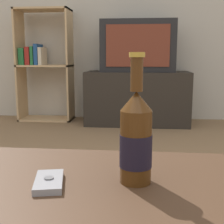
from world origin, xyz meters
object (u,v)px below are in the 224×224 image
Objects in this scene: tv_stand at (137,98)px; beer_bottle at (136,138)px; television at (138,46)px; bookshelf at (42,63)px; cell_phone at (49,182)px.

tv_stand is 3.85× the size of beer_bottle.
television is at bearing -90.00° from tv_stand.
bookshelf reaches higher than tv_stand.
cell_phone is (-0.14, -2.66, 0.17)m from tv_stand.
television reaches higher than beer_bottle.
beer_bottle is (0.04, -2.62, -0.28)m from television.
tv_stand is at bearing 74.43° from cell_phone.
television is 1.07m from bookshelf.
television reaches higher than tv_stand.
cell_phone is (-0.14, -2.66, -0.37)m from television.
beer_bottle is at bearing -89.07° from tv_stand.
tv_stand is at bearing 90.00° from television.
tv_stand is 1.43× the size of television.
beer_bottle is at bearing -89.07° from television.
tv_stand is 0.88× the size of bookshelf.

